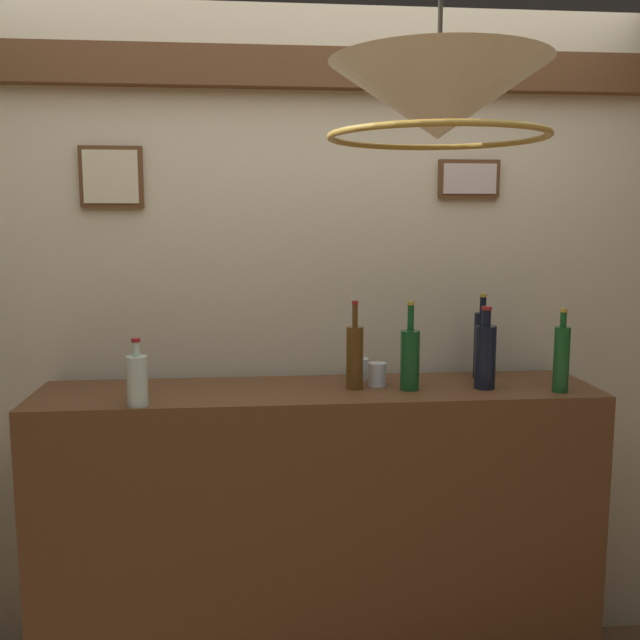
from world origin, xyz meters
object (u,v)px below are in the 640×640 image
liquor_bottle_gin (137,379)px  pendant_lamp (438,103)px  liquor_bottle_amaro (355,356)px  liquor_bottle_vodka (410,358)px  liquor_bottle_bourbon (485,355)px  liquor_bottle_mezcal (561,358)px  glass_tumbler_highball (359,369)px  liquor_bottle_sherry (482,343)px  glass_tumbler_rocks (377,374)px

liquor_bottle_gin → pendant_lamp: size_ratio=0.40×
liquor_bottle_amaro → liquor_bottle_vodka: bearing=-9.5°
liquor_bottle_vodka → liquor_bottle_gin: bearing=-171.9°
liquor_bottle_gin → liquor_bottle_bourbon: (1.17, 0.12, 0.03)m
liquor_bottle_vodka → liquor_bottle_bourbon: (0.27, -0.01, 0.01)m
liquor_bottle_amaro → liquor_bottle_vodka: 0.19m
liquor_bottle_vodka → liquor_bottle_mezcal: 0.51m
glass_tumbler_highball → liquor_bottle_sherry: bearing=-2.6°
liquor_bottle_vodka → liquor_bottle_gin: liquor_bottle_vodka is taller
liquor_bottle_mezcal → liquor_bottle_sherry: size_ratio=0.91×
liquor_bottle_vodka → liquor_bottle_mezcal: liquor_bottle_vodka is taller
liquor_bottle_bourbon → glass_tumbler_rocks: (-0.37, 0.08, -0.08)m
liquor_bottle_bourbon → glass_tumbler_highball: size_ratio=3.71×
liquor_bottle_mezcal → liquor_bottle_gin: bearing=-178.2°
liquor_bottle_amaro → liquor_bottle_gin: (-0.72, -0.16, -0.03)m
liquor_bottle_gin → pendant_lamp: bearing=-30.0°
liquor_bottle_gin → liquor_bottle_bourbon: liquor_bottle_bourbon is taller
liquor_bottle_mezcal → glass_tumbler_highball: (-0.66, 0.26, -0.08)m
liquor_bottle_bourbon → liquor_bottle_vodka: bearing=178.6°
liquor_bottle_bourbon → liquor_bottle_sherry: liquor_bottle_sherry is taller
liquor_bottle_mezcal → liquor_bottle_vodka: bearing=170.7°
pendant_lamp → liquor_bottle_vodka: bearing=82.5°
liquor_bottle_amaro → liquor_bottle_bourbon: liquor_bottle_amaro is taller
liquor_bottle_bourbon → glass_tumbler_rocks: size_ratio=3.52×
glass_tumbler_rocks → glass_tumbler_highball: glass_tumbler_rocks is taller
liquor_bottle_bourbon → liquor_bottle_mezcal: size_ratio=1.00×
glass_tumbler_rocks → pendant_lamp: bearing=-88.1°
glass_tumbler_rocks → glass_tumbler_highball: 0.12m
liquor_bottle_gin → glass_tumbler_rocks: size_ratio=2.66×
liquor_bottle_gin → liquor_bottle_bourbon: size_ratio=0.75×
liquor_bottle_vodka → liquor_bottle_sherry: (0.31, 0.16, 0.02)m
liquor_bottle_mezcal → glass_tumbler_highball: liquor_bottle_mezcal is taller
liquor_bottle_vodka → glass_tumbler_rocks: liquor_bottle_vodka is taller
liquor_bottle_mezcal → glass_tumbler_highball: size_ratio=3.71×
liquor_bottle_sherry → glass_tumbler_rocks: bearing=-167.6°
liquor_bottle_mezcal → liquor_bottle_sherry: bearing=129.5°
liquor_bottle_amaro → liquor_bottle_bourbon: bearing=-4.8°
liquor_bottle_bourbon → glass_tumbler_highball: liquor_bottle_bourbon is taller
liquor_bottle_bourbon → liquor_bottle_amaro: bearing=175.2°
liquor_bottle_amaro → liquor_bottle_gin: 0.74m
liquor_bottle_amaro → pendant_lamp: pendant_lamp is taller
liquor_bottle_bourbon → pendant_lamp: 1.02m
liquor_bottle_amaro → liquor_bottle_vodka: liquor_bottle_amaro is taller
liquor_bottle_mezcal → glass_tumbler_rocks: size_ratio=3.52×
liquor_bottle_vodka → liquor_bottle_sherry: bearing=27.4°
liquor_bottle_gin → liquor_bottle_sherry: liquor_bottle_sherry is taller
liquor_bottle_bourbon → pendant_lamp: (-0.35, -0.60, 0.75)m
liquor_bottle_gin → glass_tumbler_highball: bearing=22.2°
liquor_bottle_gin → liquor_bottle_amaro: bearing=12.5°
liquor_bottle_sherry → glass_tumbler_rocks: liquor_bottle_sherry is taller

